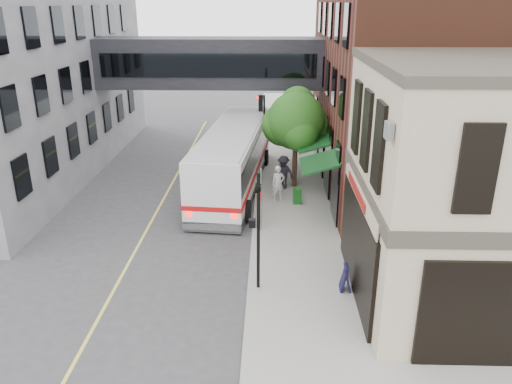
# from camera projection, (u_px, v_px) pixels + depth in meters

# --- Properties ---
(ground) EXTENTS (120.00, 120.00, 0.00)m
(ground) POSITION_uv_depth(u_px,v_px,m) (245.00, 322.00, 16.77)
(ground) COLOR #38383A
(ground) RESTS_ON ground
(sidewalk_main) EXTENTS (4.00, 60.00, 0.15)m
(sidewalk_main) POSITION_uv_depth(u_px,v_px,m) (290.00, 181.00, 29.76)
(sidewalk_main) COLOR gray
(sidewalk_main) RESTS_ON ground
(corner_building) EXTENTS (10.19, 8.12, 8.45)m
(corner_building) POSITION_uv_depth(u_px,v_px,m) (511.00, 187.00, 16.90)
(corner_building) COLOR #B4AA8A
(corner_building) RESTS_ON ground
(brick_building) EXTENTS (13.76, 18.00, 14.00)m
(brick_building) POSITION_uv_depth(u_px,v_px,m) (434.00, 61.00, 28.01)
(brick_building) COLOR #4B2417
(brick_building) RESTS_ON ground
(skyway_bridge) EXTENTS (14.00, 3.18, 3.00)m
(skyway_bridge) POSITION_uv_depth(u_px,v_px,m) (211.00, 63.00, 31.34)
(skyway_bridge) COLOR black
(skyway_bridge) RESTS_ON ground
(traffic_signal_near) EXTENTS (0.44, 0.22, 4.60)m
(traffic_signal_near) POSITION_uv_depth(u_px,v_px,m) (257.00, 217.00, 17.57)
(traffic_signal_near) COLOR black
(traffic_signal_near) RESTS_ON sidewalk_main
(traffic_signal_far) EXTENTS (0.53, 0.28, 4.50)m
(traffic_signal_far) POSITION_uv_depth(u_px,v_px,m) (262.00, 116.00, 31.45)
(traffic_signal_far) COLOR black
(traffic_signal_far) RESTS_ON sidewalk_main
(street_sign_pole) EXTENTS (0.08, 0.75, 3.00)m
(street_sign_pole) POSITION_uv_depth(u_px,v_px,m) (261.00, 194.00, 22.61)
(street_sign_pole) COLOR gray
(street_sign_pole) RESTS_ON sidewalk_main
(street_tree) EXTENTS (3.80, 3.20, 5.60)m
(street_tree) POSITION_uv_depth(u_px,v_px,m) (296.00, 121.00, 27.66)
(street_tree) COLOR #382619
(street_tree) RESTS_ON sidewalk_main
(lane_marking) EXTENTS (0.12, 40.00, 0.01)m
(lane_marking) POSITION_uv_depth(u_px,v_px,m) (160.00, 206.00, 26.24)
(lane_marking) COLOR #D8CC4C
(lane_marking) RESTS_ON ground
(bus) EXTENTS (4.01, 12.91, 3.42)m
(bus) POSITION_uv_depth(u_px,v_px,m) (234.00, 156.00, 28.24)
(bus) COLOR silver
(bus) RESTS_ON ground
(pedestrian_a) EXTENTS (0.79, 0.62, 1.92)m
(pedestrian_a) POSITION_uv_depth(u_px,v_px,m) (278.00, 184.00, 26.29)
(pedestrian_a) COLOR silver
(pedestrian_a) RESTS_ON sidewalk_main
(pedestrian_b) EXTENTS (0.88, 0.73, 1.67)m
(pedestrian_b) POSITION_uv_depth(u_px,v_px,m) (282.00, 173.00, 28.29)
(pedestrian_b) COLOR pink
(pedestrian_b) RESTS_ON sidewalk_main
(pedestrian_c) EXTENTS (1.43, 1.25, 1.92)m
(pedestrian_c) POSITION_uv_depth(u_px,v_px,m) (284.00, 172.00, 28.04)
(pedestrian_c) COLOR black
(pedestrian_c) RESTS_ON sidewalk_main
(newspaper_box) EXTENTS (0.45, 0.41, 0.83)m
(newspaper_box) POSITION_uv_depth(u_px,v_px,m) (297.00, 196.00, 26.11)
(newspaper_box) COLOR #145716
(newspaper_box) RESTS_ON sidewalk_main
(sandwich_board) EXTENTS (0.38, 0.57, 0.99)m
(sandwich_board) POSITION_uv_depth(u_px,v_px,m) (346.00, 278.00, 18.23)
(sandwich_board) COLOR black
(sandwich_board) RESTS_ON sidewalk_main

